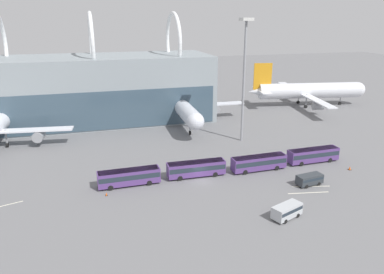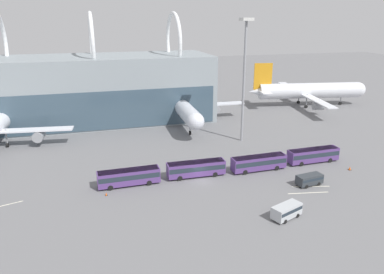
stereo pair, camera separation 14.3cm
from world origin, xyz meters
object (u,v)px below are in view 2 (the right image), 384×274
(shuttle_bus_0, at_px, (129,176))
(traffic_cone_0, at_px, (106,194))
(airliner_at_gate_far, at_px, (179,104))
(service_van_crossing, at_px, (287,210))
(shuttle_bus_1, at_px, (196,168))
(traffic_cone_1, at_px, (350,168))
(shuttle_bus_3, at_px, (313,154))
(airliner_parked_remote, at_px, (306,91))
(service_van_foreground, at_px, (309,179))
(shuttle_bus_2, at_px, (259,162))
(floodlight_mast, at_px, (245,63))

(shuttle_bus_0, height_order, traffic_cone_0, shuttle_bus_0)
(airliner_at_gate_far, distance_m, service_van_crossing, 60.25)
(shuttle_bus_1, xyz_separation_m, traffic_cone_1, (31.50, -5.65, -1.45))
(shuttle_bus_1, xyz_separation_m, shuttle_bus_3, (26.49, 0.17, 0.00))
(airliner_parked_remote, height_order, traffic_cone_1, airliner_parked_remote)
(service_van_foreground, bearing_deg, traffic_cone_1, -169.58)
(shuttle_bus_3, xyz_separation_m, service_van_crossing, (-17.42, -19.45, -0.51))
(shuttle_bus_2, xyz_separation_m, floodlight_mast, (4.34, 18.93, 17.67))
(shuttle_bus_3, bearing_deg, shuttle_bus_1, 179.03)
(shuttle_bus_0, distance_m, traffic_cone_0, 5.66)
(traffic_cone_0, bearing_deg, shuttle_bus_0, 35.26)
(shuttle_bus_1, bearing_deg, service_van_foreground, -25.62)
(shuttle_bus_1, xyz_separation_m, service_van_foreground, (19.33, -9.66, -0.61))
(shuttle_bus_1, distance_m, traffic_cone_0, 18.12)
(shuttle_bus_0, distance_m, shuttle_bus_1, 13.25)
(airliner_parked_remote, height_order, traffic_cone_0, airliner_parked_remote)
(airliner_parked_remote, xyz_separation_m, shuttle_bus_2, (-41.22, -48.53, -3.57))
(shuttle_bus_0, xyz_separation_m, service_van_crossing, (22.31, -18.86, -0.51))
(floodlight_mast, xyz_separation_m, traffic_cone_1, (13.91, -24.00, -19.12))
(shuttle_bus_2, height_order, floodlight_mast, floodlight_mast)
(floodlight_mast, bearing_deg, traffic_cone_1, -59.91)
(airliner_parked_remote, distance_m, shuttle_bus_3, 55.48)
(airliner_parked_remote, distance_m, traffic_cone_1, 58.53)
(shuttle_bus_3, relative_size, floodlight_mast, 0.39)
(airliner_at_gate_far, relative_size, airliner_parked_remote, 0.96)
(airliner_parked_remote, distance_m, shuttle_bus_1, 72.65)
(shuttle_bus_0, xyz_separation_m, shuttle_bus_1, (13.25, 0.41, 0.00))
(airliner_at_gate_far, bearing_deg, shuttle_bus_0, -23.59)
(floodlight_mast, relative_size, traffic_cone_0, 48.22)
(airliner_parked_remote, bearing_deg, floodlight_mast, -131.41)
(shuttle_bus_3, bearing_deg, traffic_cone_1, -50.68)
(service_van_foreground, height_order, service_van_crossing, service_van_crossing)
(shuttle_bus_1, bearing_deg, traffic_cone_1, -9.23)
(floodlight_mast, bearing_deg, traffic_cone_0, -148.17)
(shuttle_bus_1, distance_m, floodlight_mast, 30.96)
(shuttle_bus_0, xyz_separation_m, service_van_foreground, (32.57, -9.25, -0.61))
(shuttle_bus_3, xyz_separation_m, traffic_cone_0, (-44.19, -3.74, -1.52))
(shuttle_bus_3, bearing_deg, airliner_parked_remote, 58.30)
(airliner_parked_remote, distance_m, traffic_cone_0, 88.81)
(shuttle_bus_1, height_order, floodlight_mast, floodlight_mast)
(airliner_parked_remote, height_order, service_van_crossing, airliner_parked_remote)
(airliner_parked_remote, distance_m, service_van_foreground, 67.61)
(shuttle_bus_2, distance_m, traffic_cone_1, 19.00)
(shuttle_bus_0, distance_m, service_van_foreground, 33.87)
(service_van_crossing, bearing_deg, traffic_cone_0, 128.57)
(shuttle_bus_1, relative_size, service_van_foreground, 2.21)
(shuttle_bus_2, height_order, traffic_cone_1, shuttle_bus_2)
(shuttle_bus_2, xyz_separation_m, traffic_cone_1, (18.25, -5.07, -1.45))
(airliner_at_gate_far, relative_size, shuttle_bus_1, 3.74)
(service_van_foreground, xyz_separation_m, floodlight_mast, (-1.73, 28.01, 18.28))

